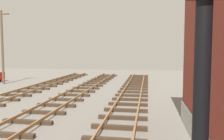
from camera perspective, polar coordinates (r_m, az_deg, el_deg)
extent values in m
cube|color=#38281C|center=(8.89, 0.49, -17.36)|extent=(2.50, 0.24, 0.18)
cube|color=#38281C|center=(10.27, 1.78, -14.29)|extent=(2.50, 0.24, 0.18)
cube|color=#38281C|center=(11.69, 2.73, -11.95)|extent=(2.50, 0.24, 0.18)
cube|color=#38281C|center=(13.11, 3.46, -10.11)|extent=(2.50, 0.24, 0.18)
cube|color=#38281C|center=(14.56, 4.05, -8.64)|extent=(2.50, 0.24, 0.18)
cube|color=#38281C|center=(16.01, 4.52, -7.43)|extent=(2.50, 0.24, 0.18)
cube|color=#38281C|center=(17.46, 4.92, -6.42)|extent=(2.50, 0.24, 0.18)
cube|color=#38281C|center=(18.93, 5.25, -5.57)|extent=(2.50, 0.24, 0.18)
cube|color=#38281C|center=(20.39, 5.53, -4.84)|extent=(2.50, 0.24, 0.18)
cube|color=#38281C|center=(21.86, 5.78, -4.21)|extent=(2.50, 0.24, 0.18)
cube|color=#38281C|center=(23.34, 5.99, -3.65)|extent=(2.50, 0.24, 0.18)
cube|color=#38281C|center=(24.81, 6.18, -3.17)|extent=(2.50, 0.24, 0.18)
cube|color=#38281C|center=(26.29, 6.35, -2.73)|extent=(2.50, 0.24, 0.18)
cube|color=#38281C|center=(27.77, 6.50, -2.35)|extent=(2.50, 0.24, 0.18)
cube|color=#38281C|center=(29.25, 6.63, -2.00)|extent=(2.50, 0.24, 0.18)
cube|color=#38281C|center=(30.73, 6.75, -1.69)|extent=(2.50, 0.24, 0.18)
cube|color=#38281C|center=(32.21, 6.86, -1.40)|extent=(2.50, 0.24, 0.18)
cube|color=#38281C|center=(10.37, -25.31, -14.55)|extent=(2.50, 0.24, 0.18)
cube|color=#38281C|center=(11.74, -20.51, -12.16)|extent=(2.50, 0.24, 0.18)
cube|color=#38281C|center=(13.19, -16.80, -10.21)|extent=(2.50, 0.24, 0.18)
cube|color=#38281C|center=(14.70, -13.87, -8.63)|extent=(2.50, 0.24, 0.18)
cube|color=#38281C|center=(16.24, -11.50, -7.33)|extent=(2.50, 0.24, 0.18)
cube|color=#38281C|center=(17.81, -9.57, -6.25)|extent=(2.50, 0.24, 0.18)
cube|color=#38281C|center=(19.41, -7.95, -5.34)|extent=(2.50, 0.24, 0.18)
cube|color=#38281C|center=(21.02, -6.59, -4.57)|extent=(2.50, 0.24, 0.18)
cube|color=#38281C|center=(22.65, -5.42, -3.90)|extent=(2.50, 0.24, 0.18)
cube|color=#38281C|center=(24.28, -4.41, -3.32)|extent=(2.50, 0.24, 0.18)
cube|color=#38281C|center=(25.93, -3.53, -2.81)|extent=(2.50, 0.24, 0.18)
cube|color=#38281C|center=(27.58, -2.76, -2.37)|extent=(2.50, 0.24, 0.18)
cube|color=#38281C|center=(29.24, -2.07, -1.97)|extent=(2.50, 0.24, 0.18)
cube|color=#38281C|center=(30.90, -1.46, -1.62)|extent=(2.50, 0.24, 0.18)
cube|color=#38281C|center=(32.57, -0.91, -1.30)|extent=(2.50, 0.24, 0.18)
cube|color=#38281C|center=(17.72, -25.81, -6.70)|extent=(2.50, 0.24, 0.18)
cube|color=#38281C|center=(19.04, -23.02, -5.86)|extent=(2.50, 0.24, 0.18)
cube|color=#38281C|center=(20.40, -20.61, -5.11)|extent=(2.50, 0.24, 0.18)
cube|color=#38281C|center=(21.79, -18.50, -4.45)|extent=(2.50, 0.24, 0.18)
cube|color=#38281C|center=(23.22, -16.66, -3.86)|extent=(2.50, 0.24, 0.18)
cube|color=#38281C|center=(24.66, -15.03, -3.34)|extent=(2.50, 0.24, 0.18)
cube|color=#38281C|center=(26.13, -13.59, -2.88)|extent=(2.50, 0.24, 0.18)
cube|color=#38281C|center=(27.61, -12.30, -2.46)|extent=(2.50, 0.24, 0.18)
cube|color=#38281C|center=(29.10, -11.14, -2.09)|extent=(2.50, 0.24, 0.18)
cube|color=#38281C|center=(30.61, -10.10, -1.75)|extent=(2.50, 0.24, 0.18)
cube|color=#38281C|center=(32.13, -9.15, -1.44)|extent=(2.50, 0.24, 0.18)
cube|color=#38281C|center=(33.66, -8.30, -1.16)|extent=(2.50, 0.24, 0.18)
cylinder|color=brown|center=(26.70, -25.95, 5.11)|extent=(0.24, 0.24, 7.77)
cube|color=#4C3D2D|center=(26.99, -26.21, 12.52)|extent=(1.80, 0.12, 0.12)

